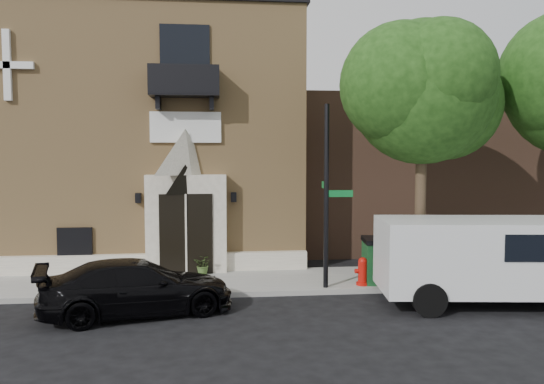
# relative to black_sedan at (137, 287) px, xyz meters

# --- Properties ---
(ground) EXTENTS (120.00, 120.00, 0.00)m
(ground) POSITION_rel_black_sedan_xyz_m (2.01, 1.30, -0.69)
(ground) COLOR black
(ground) RESTS_ON ground
(sidewalk) EXTENTS (42.00, 3.00, 0.15)m
(sidewalk) POSITION_rel_black_sedan_xyz_m (3.01, 2.80, -0.62)
(sidewalk) COLOR gray
(sidewalk) RESTS_ON ground
(church) EXTENTS (12.20, 11.01, 9.30)m
(church) POSITION_rel_black_sedan_xyz_m (-0.98, 9.25, 3.94)
(church) COLOR tan
(church) RESTS_ON ground
(neighbour_building) EXTENTS (18.00, 8.00, 6.40)m
(neighbour_building) POSITION_rel_black_sedan_xyz_m (14.01, 10.30, 2.51)
(neighbour_building) COLOR brown
(neighbour_building) RESTS_ON ground
(street_tree_left) EXTENTS (4.97, 4.38, 7.77)m
(street_tree_left) POSITION_rel_black_sedan_xyz_m (8.03, 1.65, 5.17)
(street_tree_left) COLOR #38281C
(street_tree_left) RESTS_ON sidewalk
(black_sedan) EXTENTS (5.09, 3.05, 1.38)m
(black_sedan) POSITION_rel_black_sedan_xyz_m (0.00, 0.00, 0.00)
(black_sedan) COLOR black
(black_sedan) RESTS_ON ground
(cargo_van) EXTENTS (5.85, 2.91, 2.29)m
(cargo_van) POSITION_rel_black_sedan_xyz_m (9.31, -0.15, 0.59)
(cargo_van) COLOR silver
(cargo_van) RESTS_ON ground
(street_sign) EXTENTS (0.84, 0.84, 5.29)m
(street_sign) POSITION_rel_black_sedan_xyz_m (5.15, 1.61, 2.13)
(street_sign) COLOR black
(street_sign) RESTS_ON sidewalk
(fire_hydrant) EXTENTS (0.47, 0.38, 0.83)m
(fire_hydrant) POSITION_rel_black_sedan_xyz_m (6.28, 1.75, -0.13)
(fire_hydrant) COLOR #B40F08
(fire_hydrant) RESTS_ON sidewalk
(dumpster) EXTENTS (2.17, 1.40, 1.34)m
(dumpster) POSITION_rel_black_sedan_xyz_m (7.42, 2.01, 0.14)
(dumpster) COLOR #0E351B
(dumpster) RESTS_ON sidewalk
(planter) EXTENTS (0.71, 0.67, 0.64)m
(planter) POSITION_rel_black_sedan_xyz_m (1.56, 3.64, -0.22)
(planter) COLOR #415E28
(planter) RESTS_ON sidewalk
(pedestrian_near) EXTENTS (0.75, 0.55, 1.90)m
(pedestrian_near) POSITION_rel_black_sedan_xyz_m (10.81, 2.68, 0.41)
(pedestrian_near) COLOR black
(pedestrian_near) RESTS_ON sidewalk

